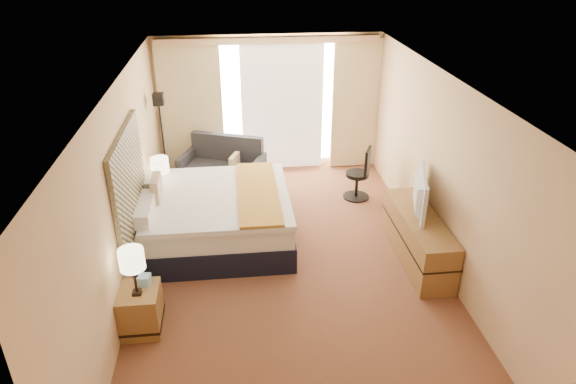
{
  "coord_description": "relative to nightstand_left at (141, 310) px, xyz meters",
  "views": [
    {
      "loc": [
        -0.69,
        -5.94,
        4.21
      ],
      "look_at": [
        0.02,
        0.4,
        0.98
      ],
      "focal_mm": 32.0,
      "sensor_mm": 36.0,
      "label": 1
    }
  ],
  "objects": [
    {
      "name": "floor",
      "position": [
        1.87,
        1.05,
        -0.28
      ],
      "size": [
        4.2,
        7.0,
        0.02
      ],
      "primitive_type": "cube",
      "color": "maroon",
      "rests_on": "ground"
    },
    {
      "name": "ceiling",
      "position": [
        1.87,
        1.05,
        2.33
      ],
      "size": [
        4.2,
        7.0,
        0.02
      ],
      "primitive_type": "cube",
      "color": "silver",
      "rests_on": "wall_back"
    },
    {
      "name": "wall_back",
      "position": [
        1.87,
        4.55,
        1.02
      ],
      "size": [
        4.2,
        0.02,
        2.6
      ],
      "primitive_type": "cube",
      "color": "beige",
      "rests_on": "ground"
    },
    {
      "name": "wall_left",
      "position": [
        -0.23,
        1.05,
        1.02
      ],
      "size": [
        0.02,
        7.0,
        2.6
      ],
      "primitive_type": "cube",
      "color": "beige",
      "rests_on": "ground"
    },
    {
      "name": "wall_right",
      "position": [
        3.97,
        1.05,
        1.02
      ],
      "size": [
        0.02,
        7.0,
        2.6
      ],
      "primitive_type": "cube",
      "color": "beige",
      "rests_on": "ground"
    },
    {
      "name": "headboard",
      "position": [
        -0.19,
        1.25,
        1.01
      ],
      "size": [
        0.06,
        1.85,
        1.5
      ],
      "primitive_type": "cube",
      "color": "black",
      "rests_on": "wall_left"
    },
    {
      "name": "nightstand_left",
      "position": [
        0.0,
        0.0,
        0.0
      ],
      "size": [
        0.45,
        0.52,
        0.55
      ],
      "primitive_type": "cube",
      "color": "olive",
      "rests_on": "floor"
    },
    {
      "name": "nightstand_right",
      "position": [
        0.0,
        2.5,
        0.0
      ],
      "size": [
        0.45,
        0.52,
        0.55
      ],
      "primitive_type": "cube",
      "color": "olive",
      "rests_on": "floor"
    },
    {
      "name": "media_dresser",
      "position": [
        3.7,
        1.05,
        0.07
      ],
      "size": [
        0.5,
        1.8,
        0.7
      ],
      "primitive_type": "cube",
      "color": "olive",
      "rests_on": "floor"
    },
    {
      "name": "window",
      "position": [
        2.12,
        4.52,
        1.04
      ],
      "size": [
        2.3,
        0.02,
        2.3
      ],
      "primitive_type": "cube",
      "color": "white",
      "rests_on": "wall_back"
    },
    {
      "name": "curtains",
      "position": [
        1.87,
        4.44,
        1.13
      ],
      "size": [
        4.12,
        0.19,
        2.56
      ],
      "color": "beige",
      "rests_on": "floor"
    },
    {
      "name": "bed",
      "position": [
        0.81,
        1.9,
        0.13
      ],
      "size": [
        2.27,
        2.07,
        1.1
      ],
      "color": "black",
      "rests_on": "floor"
    },
    {
      "name": "loveseat",
      "position": [
        0.96,
        3.76,
        0.03
      ],
      "size": [
        1.65,
        1.26,
        0.92
      ],
      "rotation": [
        0.0,
        0.0,
        -0.36
      ],
      "color": "#5C1A1C",
      "rests_on": "floor"
    },
    {
      "name": "floor_lamp",
      "position": [
        -0.03,
        3.54,
        1.04
      ],
      "size": [
        0.24,
        0.24,
        1.86
      ],
      "color": "black",
      "rests_on": "floor"
    },
    {
      "name": "desk_chair",
      "position": [
        3.33,
        3.03,
        0.15
      ],
      "size": [
        0.48,
        0.47,
        0.94
      ],
      "rotation": [
        0.0,
        0.0,
        -0.43
      ],
      "color": "black",
      "rests_on": "floor"
    },
    {
      "name": "lamp_left",
      "position": [
        0.0,
        -0.05,
        0.73
      ],
      "size": [
        0.28,
        0.28,
        0.59
      ],
      "color": "black",
      "rests_on": "nightstand_left"
    },
    {
      "name": "lamp_right",
      "position": [
        0.02,
        2.53,
        0.73
      ],
      "size": [
        0.28,
        0.28,
        0.58
      ],
      "color": "black",
      "rests_on": "nightstand_right"
    },
    {
      "name": "tissue_box",
      "position": [
        0.06,
        0.12,
        0.34
      ],
      "size": [
        0.15,
        0.15,
        0.12
      ],
      "primitive_type": "cube",
      "rotation": [
        0.0,
        0.0,
        -0.14
      ],
      "color": "#7DA9C2",
      "rests_on": "nightstand_left"
    },
    {
      "name": "telephone",
      "position": [
        0.05,
        2.6,
        0.31
      ],
      "size": [
        0.21,
        0.18,
        0.07
      ],
      "primitive_type": "cube",
      "rotation": [
        0.0,
        0.0,
        0.34
      ],
      "color": "black",
      "rests_on": "nightstand_right"
    },
    {
      "name": "television",
      "position": [
        3.65,
        1.24,
        0.71
      ],
      "size": [
        0.41,
        1.0,
        0.58
      ],
      "primitive_type": "imported",
      "rotation": [
        0.0,
        0.0,
        1.28
      ],
      "color": "black",
      "rests_on": "media_dresser"
    }
  ]
}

